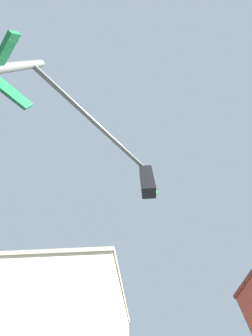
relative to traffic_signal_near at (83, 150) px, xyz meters
The scene contains 1 object.
traffic_signal_near is the anchor object (origin of this frame).
Camera 1 is at (-5.64, -6.68, 1.64)m, focal length 18.07 mm.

